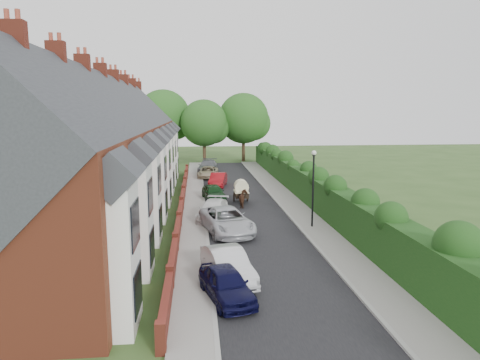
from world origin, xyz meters
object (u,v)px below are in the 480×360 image
object	(u,v)px
car_white	(213,210)
car_grey	(208,166)
car_silver_b	(227,221)
horse_cart	(241,190)
car_green	(214,192)
car_navy	(226,284)
horse	(244,199)
car_silver_a	(228,265)
lamppost	(313,179)
car_beige	(208,172)
car_red	(218,180)

from	to	relation	value
car_white	car_grey	world-z (taller)	car_grey
car_silver_b	horse_cart	bearing A→B (deg)	65.82
car_green	car_navy	bearing A→B (deg)	-100.16
car_silver_b	horse	bearing A→B (deg)	62.89
horse	horse_cart	bearing A→B (deg)	-86.92
car_silver_b	horse_cart	distance (m)	8.93
car_navy	car_grey	bearing A→B (deg)	74.81
car_silver_b	car_grey	bearing A→B (deg)	78.76
car_silver_a	car_grey	world-z (taller)	car_grey
car_silver_a	car_white	world-z (taller)	car_silver_a
lamppost	horse_cart	distance (m)	9.38
car_silver_a	car_beige	bearing A→B (deg)	76.87
lamppost	car_white	world-z (taller)	lamppost
car_silver_a	car_green	world-z (taller)	car_silver_a
car_silver_b	car_grey	xyz separation A→B (m)	(-0.47, 26.75, 0.01)
car_white	horse	bearing A→B (deg)	66.27
car_grey	horse	size ratio (longest dim) A/B	3.29
car_red	horse_cart	distance (m)	8.13
car_grey	car_silver_a	bearing A→B (deg)	-82.85
car_white	horse	world-z (taller)	horse
lamppost	car_white	size ratio (longest dim) A/B	1.11
lamppost	car_red	size ratio (longest dim) A/B	1.22
horse	horse_cart	world-z (taller)	horse_cart
horse_cart	car_white	bearing A→B (deg)	-115.86
car_navy	horse_cart	xyz separation A→B (m)	(2.55, 18.48, 0.46)
lamppost	car_red	xyz separation A→B (m)	(-5.40, 16.24, -2.60)
car_beige	horse	distance (m)	15.93
horse	car_white	bearing A→B (deg)	56.93
car_green	horse_cart	distance (m)	2.64
car_silver_a	car_beige	world-z (taller)	car_silver_a
car_silver_a	car_navy	bearing A→B (deg)	-109.07
car_white	car_beige	xyz separation A→B (m)	(0.14, 19.24, -0.03)
car_white	car_green	size ratio (longest dim) A/B	1.15
car_silver_a	car_beige	size ratio (longest dim) A/B	0.96
lamppost	car_grey	distance (m)	27.12
car_beige	car_silver_a	bearing A→B (deg)	-82.80
car_green	car_beige	xyz separation A→B (m)	(-0.14, 12.69, -0.05)
car_silver_a	car_red	world-z (taller)	car_silver_a
horse	lamppost	bearing A→B (deg)	123.66
car_grey	car_silver_b	bearing A→B (deg)	-81.79
car_beige	car_grey	size ratio (longest dim) A/B	0.85
car_silver_b	car_beige	size ratio (longest dim) A/B	1.22
car_beige	car_white	bearing A→B (deg)	-83.35
car_red	car_grey	world-z (taller)	car_grey
car_silver_b	car_red	world-z (taller)	car_silver_b
car_red	horse	world-z (taller)	same
car_beige	horse_cart	xyz separation A→B (m)	(2.42, -13.96, 0.49)
car_beige	car_grey	distance (m)	4.06
car_silver_a	car_white	size ratio (longest dim) A/B	0.95
car_green	lamppost	bearing A→B (deg)	-66.73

